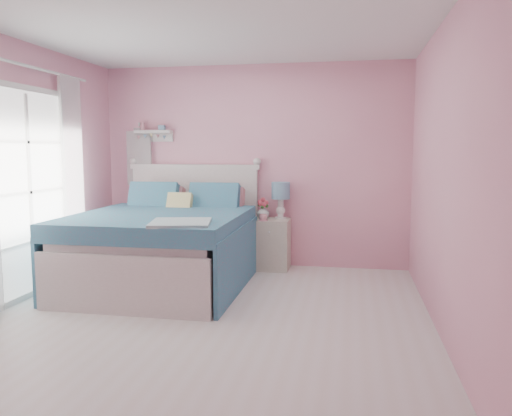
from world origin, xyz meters
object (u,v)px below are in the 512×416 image
(bed, at_px, (166,246))
(nightstand, at_px, (272,244))
(table_lamp, at_px, (281,193))
(teacup, at_px, (263,217))
(vase, at_px, (263,212))

(bed, relative_size, nightstand, 3.57)
(nightstand, xyz_separation_m, table_lamp, (0.10, 0.08, 0.64))
(teacup, bearing_deg, vase, 100.79)
(vase, relative_size, teacup, 1.66)
(nightstand, distance_m, vase, 0.43)
(bed, bearing_deg, teacup, 37.13)
(bed, relative_size, table_lamp, 4.90)
(nightstand, relative_size, table_lamp, 1.37)
(table_lamp, bearing_deg, bed, -140.13)
(bed, xyz_separation_m, table_lamp, (1.17, 0.98, 0.54))
(bed, bearing_deg, nightstand, 39.55)
(nightstand, bearing_deg, vase, 154.42)
(nightstand, distance_m, table_lamp, 0.65)
(bed, xyz_separation_m, nightstand, (1.08, 0.90, -0.11))
(nightstand, bearing_deg, teacup, -121.76)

